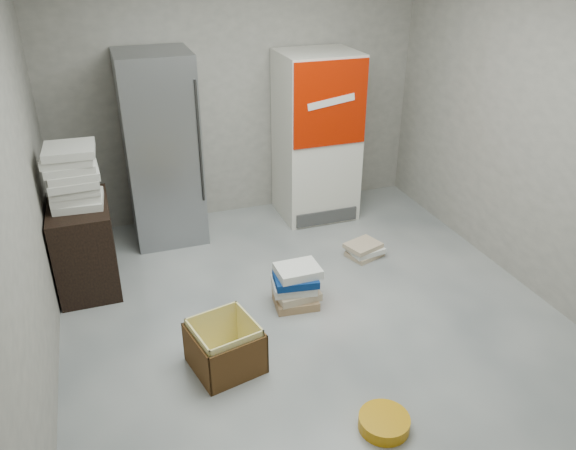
% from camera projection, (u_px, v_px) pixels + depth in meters
% --- Properties ---
extents(ground, '(5.00, 5.00, 0.00)m').
position_uv_depth(ground, '(325.00, 336.00, 4.47)').
color(ground, '#AFAFAB').
rests_on(ground, ground).
extents(room_shell, '(4.04, 5.04, 2.82)m').
position_uv_depth(room_shell, '(333.00, 115.00, 3.64)').
color(room_shell, '#A09B90').
rests_on(room_shell, ground).
extents(steel_fridge, '(0.70, 0.72, 1.90)m').
position_uv_depth(steel_fridge, '(162.00, 149.00, 5.56)').
color(steel_fridge, '#999BA0').
rests_on(steel_fridge, ground).
extents(coke_cooler, '(0.80, 0.73, 1.80)m').
position_uv_depth(coke_cooler, '(316.00, 137.00, 6.05)').
color(coke_cooler, silver).
rests_on(coke_cooler, ground).
extents(wood_shelf, '(0.50, 0.80, 0.80)m').
position_uv_depth(wood_shelf, '(85.00, 245.00, 4.95)').
color(wood_shelf, black).
rests_on(wood_shelf, ground).
extents(supply_box_stack, '(0.45, 0.45, 0.52)m').
position_uv_depth(supply_box_stack, '(72.00, 176.00, 4.65)').
color(supply_box_stack, beige).
rests_on(supply_box_stack, wood_shelf).
extents(phonebook_stack_main, '(0.41, 0.36, 0.36)m').
position_uv_depth(phonebook_stack_main, '(296.00, 286.00, 4.77)').
color(phonebook_stack_main, '#A17D56').
rests_on(phonebook_stack_main, ground).
extents(phonebook_stack_side, '(0.41, 0.35, 0.15)m').
position_uv_depth(phonebook_stack_side, '(364.00, 250.00, 5.54)').
color(phonebook_stack_side, tan).
rests_on(phonebook_stack_side, ground).
extents(cardboard_box, '(0.56, 0.56, 0.38)m').
position_uv_depth(cardboard_box, '(225.00, 349.00, 4.08)').
color(cardboard_box, yellow).
rests_on(cardboard_box, ground).
extents(bucket_lid, '(0.43, 0.43, 0.09)m').
position_uv_depth(bucket_lid, '(384.00, 422.00, 3.61)').
color(bucket_lid, '#CD8A0B').
rests_on(bucket_lid, ground).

